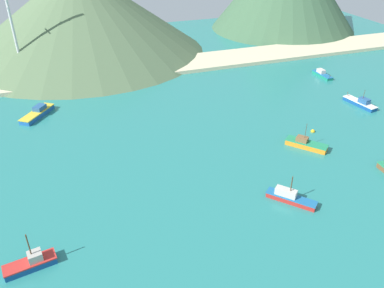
{
  "coord_description": "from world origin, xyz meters",
  "views": [
    {
      "loc": [
        -17.43,
        -13.34,
        44.85
      ],
      "look_at": [
        7.58,
        57.28,
        0.38
      ],
      "focal_mm": 36.37,
      "sensor_mm": 36.0,
      "label": 1
    }
  ],
  "objects_px": {
    "fishing_boat_1": "(38,113)",
    "fishing_boat_9": "(361,103)",
    "fishing_boat_3": "(306,144)",
    "fishing_boat_11": "(31,263)",
    "fishing_boat_0": "(290,197)",
    "fishing_boat_12": "(322,74)",
    "radio_tower": "(11,21)",
    "buoy_0": "(313,131)"
  },
  "relations": [
    {
      "from": "fishing_boat_3",
      "to": "fishing_boat_11",
      "type": "relative_size",
      "value": 1.13
    },
    {
      "from": "fishing_boat_3",
      "to": "buoy_0",
      "type": "xyz_separation_m",
      "value": [
        5.65,
        5.42,
        -0.64
      ]
    },
    {
      "from": "fishing_boat_1",
      "to": "fishing_boat_12",
      "type": "xyz_separation_m",
      "value": [
        86.11,
        -0.35,
        -0.13
      ]
    },
    {
      "from": "fishing_boat_3",
      "to": "fishing_boat_9",
      "type": "xyz_separation_m",
      "value": [
        26.45,
        13.78,
        0.0
      ]
    },
    {
      "from": "fishing_boat_3",
      "to": "fishing_boat_9",
      "type": "height_order",
      "value": "fishing_boat_3"
    },
    {
      "from": "buoy_0",
      "to": "fishing_boat_1",
      "type": "bearing_deg",
      "value": 153.43
    },
    {
      "from": "fishing_boat_3",
      "to": "radio_tower",
      "type": "distance_m",
      "value": 89.73
    },
    {
      "from": "fishing_boat_0",
      "to": "fishing_boat_12",
      "type": "relative_size",
      "value": 1.0
    },
    {
      "from": "fishing_boat_0",
      "to": "fishing_boat_1",
      "type": "relative_size",
      "value": 0.77
    },
    {
      "from": "fishing_boat_3",
      "to": "buoy_0",
      "type": "bearing_deg",
      "value": 43.79
    },
    {
      "from": "buoy_0",
      "to": "radio_tower",
      "type": "xyz_separation_m",
      "value": [
        -65.4,
        59.28,
        17.86
      ]
    },
    {
      "from": "fishing_boat_11",
      "to": "buoy_0",
      "type": "height_order",
      "value": "fishing_boat_11"
    },
    {
      "from": "buoy_0",
      "to": "radio_tower",
      "type": "relative_size",
      "value": 0.03
    },
    {
      "from": "fishing_boat_0",
      "to": "buoy_0",
      "type": "xyz_separation_m",
      "value": [
        19.22,
        20.7,
        -0.7
      ]
    },
    {
      "from": "fishing_boat_1",
      "to": "fishing_boat_11",
      "type": "relative_size",
      "value": 1.38
    },
    {
      "from": "fishing_boat_12",
      "to": "fishing_boat_9",
      "type": "bearing_deg",
      "value": -99.17
    },
    {
      "from": "fishing_boat_1",
      "to": "buoy_0",
      "type": "height_order",
      "value": "fishing_boat_1"
    },
    {
      "from": "fishing_boat_11",
      "to": "fishing_boat_12",
      "type": "xyz_separation_m",
      "value": [
        87.55,
        51.89,
        -0.14
      ]
    },
    {
      "from": "fishing_boat_12",
      "to": "buoy_0",
      "type": "height_order",
      "value": "fishing_boat_12"
    },
    {
      "from": "fishing_boat_1",
      "to": "radio_tower",
      "type": "xyz_separation_m",
      "value": [
        -3.67,
        28.41,
        17.18
      ]
    },
    {
      "from": "fishing_boat_3",
      "to": "buoy_0",
      "type": "height_order",
      "value": "fishing_boat_3"
    },
    {
      "from": "fishing_boat_11",
      "to": "fishing_boat_12",
      "type": "height_order",
      "value": "fishing_boat_11"
    },
    {
      "from": "fishing_boat_12",
      "to": "fishing_boat_11",
      "type": "bearing_deg",
      "value": -149.35
    },
    {
      "from": "fishing_boat_1",
      "to": "fishing_boat_9",
      "type": "xyz_separation_m",
      "value": [
        82.53,
        -22.5,
        -0.03
      ]
    },
    {
      "from": "buoy_0",
      "to": "fishing_boat_0",
      "type": "bearing_deg",
      "value": -132.88
    },
    {
      "from": "fishing_boat_0",
      "to": "fishing_boat_3",
      "type": "distance_m",
      "value": 20.44
    },
    {
      "from": "fishing_boat_9",
      "to": "radio_tower",
      "type": "height_order",
      "value": "radio_tower"
    },
    {
      "from": "fishing_boat_9",
      "to": "fishing_boat_11",
      "type": "bearing_deg",
      "value": -160.5
    },
    {
      "from": "fishing_boat_11",
      "to": "radio_tower",
      "type": "bearing_deg",
      "value": 91.58
    },
    {
      "from": "fishing_boat_1",
      "to": "buoy_0",
      "type": "bearing_deg",
      "value": -26.57
    },
    {
      "from": "fishing_boat_0",
      "to": "fishing_boat_9",
      "type": "bearing_deg",
      "value": 35.99
    },
    {
      "from": "fishing_boat_3",
      "to": "fishing_boat_11",
      "type": "distance_m",
      "value": 59.7
    },
    {
      "from": "radio_tower",
      "to": "fishing_boat_1",
      "type": "bearing_deg",
      "value": -82.63
    },
    {
      "from": "radio_tower",
      "to": "buoy_0",
      "type": "bearing_deg",
      "value": -42.19
    },
    {
      "from": "fishing_boat_9",
      "to": "fishing_boat_12",
      "type": "height_order",
      "value": "fishing_boat_9"
    },
    {
      "from": "fishing_boat_0",
      "to": "fishing_boat_1",
      "type": "bearing_deg",
      "value": 129.5
    },
    {
      "from": "radio_tower",
      "to": "fishing_boat_12",
      "type": "bearing_deg",
      "value": -17.76
    },
    {
      "from": "fishing_boat_1",
      "to": "fishing_boat_9",
      "type": "height_order",
      "value": "fishing_boat_9"
    },
    {
      "from": "fishing_boat_12",
      "to": "fishing_boat_3",
      "type": "bearing_deg",
      "value": -129.88
    },
    {
      "from": "fishing_boat_3",
      "to": "fishing_boat_11",
      "type": "xyz_separation_m",
      "value": [
        -57.53,
        -15.95,
        0.04
      ]
    },
    {
      "from": "fishing_boat_3",
      "to": "fishing_boat_12",
      "type": "xyz_separation_m",
      "value": [
        30.03,
        35.94,
        -0.1
      ]
    },
    {
      "from": "radio_tower",
      "to": "fishing_boat_11",
      "type": "bearing_deg",
      "value": -88.42
    }
  ]
}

